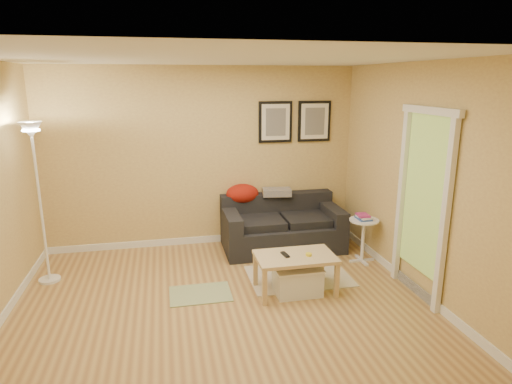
# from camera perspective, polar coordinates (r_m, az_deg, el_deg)

# --- Properties ---
(floor) EXTENTS (4.50, 4.50, 0.00)m
(floor) POSITION_cam_1_polar(r_m,az_deg,el_deg) (4.96, -4.31, -14.61)
(floor) COLOR tan
(floor) RESTS_ON ground
(ceiling) EXTENTS (4.50, 4.50, 0.00)m
(ceiling) POSITION_cam_1_polar(r_m,az_deg,el_deg) (4.35, -4.98, 16.94)
(ceiling) COLOR white
(ceiling) RESTS_ON wall_back
(wall_back) EXTENTS (4.50, 0.00, 4.50)m
(wall_back) POSITION_cam_1_polar(r_m,az_deg,el_deg) (6.43, -6.97, 4.40)
(wall_back) COLOR #D9BE6F
(wall_back) RESTS_ON ground
(wall_front) EXTENTS (4.50, 0.00, 4.50)m
(wall_front) POSITION_cam_1_polar(r_m,az_deg,el_deg) (2.62, 1.24, -10.52)
(wall_front) COLOR #D9BE6F
(wall_front) RESTS_ON ground
(wall_right) EXTENTS (0.00, 4.00, 4.00)m
(wall_right) POSITION_cam_1_polar(r_m,az_deg,el_deg) (5.25, 20.50, 1.35)
(wall_right) COLOR #D9BE6F
(wall_right) RESTS_ON ground
(baseboard_back) EXTENTS (4.50, 0.02, 0.10)m
(baseboard_back) POSITION_cam_1_polar(r_m,az_deg,el_deg) (6.75, -6.64, -6.13)
(baseboard_back) COLOR white
(baseboard_back) RESTS_ON ground
(baseboard_right) EXTENTS (0.02, 4.00, 0.10)m
(baseboard_right) POSITION_cam_1_polar(r_m,az_deg,el_deg) (5.65, 19.29, -11.11)
(baseboard_right) COLOR white
(baseboard_right) RESTS_ON ground
(sofa) EXTENTS (1.70, 0.90, 0.75)m
(sofa) POSITION_cam_1_polar(r_m,az_deg,el_deg) (6.39, 3.45, -4.14)
(sofa) COLOR black
(sofa) RESTS_ON ground
(red_throw) EXTENTS (0.48, 0.36, 0.28)m
(red_throw) POSITION_cam_1_polar(r_m,az_deg,el_deg) (6.48, -1.77, -0.21)
(red_throw) COLOR #9E220E
(red_throw) RESTS_ON sofa
(plaid_throw) EXTENTS (0.45, 0.32, 0.10)m
(plaid_throw) POSITION_cam_1_polar(r_m,az_deg,el_deg) (6.54, 2.70, 0.00)
(plaid_throw) COLOR tan
(plaid_throw) RESTS_ON sofa
(framed_print_left) EXTENTS (0.50, 0.04, 0.60)m
(framed_print_left) POSITION_cam_1_polar(r_m,az_deg,el_deg) (6.52, 2.53, 9.06)
(framed_print_left) COLOR black
(framed_print_left) RESTS_ON wall_back
(framed_print_right) EXTENTS (0.50, 0.04, 0.60)m
(framed_print_right) POSITION_cam_1_polar(r_m,az_deg,el_deg) (6.69, 7.57, 9.09)
(framed_print_right) COLOR black
(framed_print_right) RESTS_ON wall_back
(area_rug) EXTENTS (1.25, 0.85, 0.01)m
(area_rug) POSITION_cam_1_polar(r_m,az_deg,el_deg) (5.65, 5.59, -10.81)
(area_rug) COLOR beige
(area_rug) RESTS_ON ground
(green_runner) EXTENTS (0.70, 0.50, 0.01)m
(green_runner) POSITION_cam_1_polar(r_m,az_deg,el_deg) (5.24, -7.24, -12.98)
(green_runner) COLOR #668C4C
(green_runner) RESTS_ON ground
(coffee_table) EXTENTS (1.04, 0.84, 0.45)m
(coffee_table) POSITION_cam_1_polar(r_m,az_deg,el_deg) (5.19, 5.07, -10.49)
(coffee_table) COLOR tan
(coffee_table) RESTS_ON ground
(remote_control) EXTENTS (0.07, 0.17, 0.02)m
(remote_control) POSITION_cam_1_polar(r_m,az_deg,el_deg) (5.08, 3.80, -8.10)
(remote_control) COLOR black
(remote_control) RESTS_ON coffee_table
(tape_roll) EXTENTS (0.07, 0.07, 0.03)m
(tape_roll) POSITION_cam_1_polar(r_m,az_deg,el_deg) (5.09, 6.85, -8.06)
(tape_roll) COLOR yellow
(tape_roll) RESTS_ON coffee_table
(storage_bin) EXTENTS (0.54, 0.39, 0.33)m
(storage_bin) POSITION_cam_1_polar(r_m,az_deg,el_deg) (5.18, 5.39, -11.26)
(storage_bin) COLOR white
(storage_bin) RESTS_ON ground
(side_table) EXTENTS (0.39, 0.39, 0.60)m
(side_table) POSITION_cam_1_polar(r_m,az_deg,el_deg) (6.12, 13.70, -6.15)
(side_table) COLOR white
(side_table) RESTS_ON ground
(book_stack) EXTENTS (0.21, 0.25, 0.07)m
(book_stack) POSITION_cam_1_polar(r_m,az_deg,el_deg) (6.02, 13.78, -3.14)
(book_stack) COLOR #33539A
(book_stack) RESTS_ON side_table
(floor_lamp) EXTENTS (0.25, 0.25, 1.95)m
(floor_lamp) POSITION_cam_1_polar(r_m,az_deg,el_deg) (5.77, -26.14, -1.96)
(floor_lamp) COLOR white
(floor_lamp) RESTS_ON ground
(doorway) EXTENTS (0.12, 1.01, 2.13)m
(doorway) POSITION_cam_1_polar(r_m,az_deg,el_deg) (5.17, 20.64, -2.01)
(doorway) COLOR white
(doorway) RESTS_ON ground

